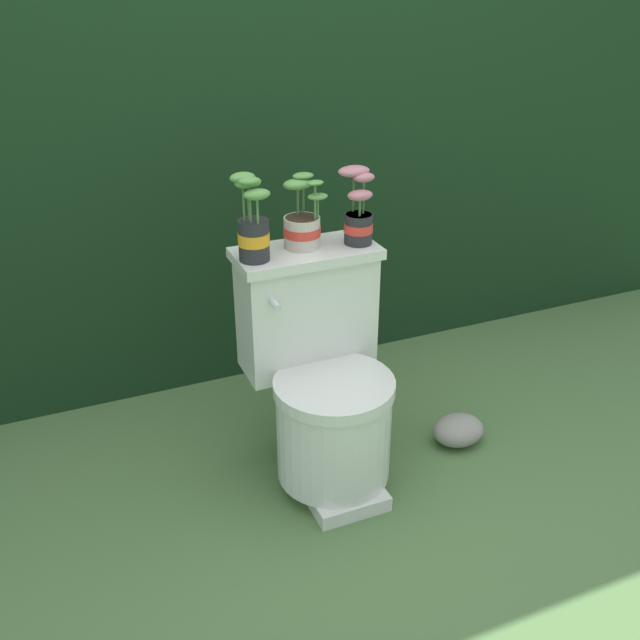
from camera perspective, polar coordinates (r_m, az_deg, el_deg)
The scene contains 7 objects.
ground_plane at distance 2.31m, azimuth 2.70°, elevation -12.64°, with size 12.00×12.00×0.00m, color #4C703D.
hedge_backdrop at distance 3.00m, azimuth -7.44°, elevation 15.05°, with size 4.10×0.97×1.72m.
toilet at distance 2.16m, azimuth 0.22°, elevation -4.99°, with size 0.43×0.49×0.71m.
potted_plant_left at distance 1.98m, azimuth -5.41°, elevation 7.51°, with size 0.10×0.10×0.25m.
potted_plant_midleft at distance 2.08m, azimuth -1.43°, elevation 7.74°, with size 0.12×0.11×0.21m.
potted_plant_middle at distance 2.11m, azimuth 3.08°, elevation 8.56°, with size 0.10×0.11×0.23m.
garden_stone at distance 2.48m, azimuth 11.00°, elevation -8.64°, with size 0.18×0.14×0.10m.
Camera 1 is at (-0.79, -1.59, 1.48)m, focal length 40.00 mm.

